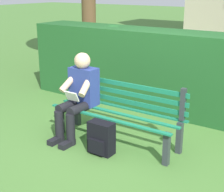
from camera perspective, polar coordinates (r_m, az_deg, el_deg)
ground at (r=4.63m, az=0.71°, el=-7.68°), size 60.00×60.00×0.00m
park_bench at (r=4.53m, az=1.35°, el=-2.36°), size 1.80×0.53×0.84m
person_seated at (r=4.64m, az=-5.61°, el=0.38°), size 0.44×0.73×1.16m
hedge_backdrop at (r=5.55m, az=12.45°, el=3.90°), size 5.82×0.82×1.46m
backpack at (r=4.26m, az=-1.83°, el=-7.07°), size 0.32×0.25×0.41m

